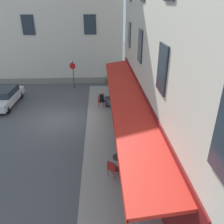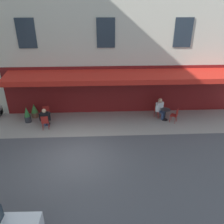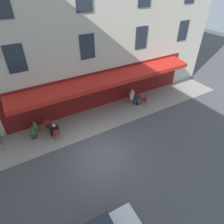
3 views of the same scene
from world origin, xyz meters
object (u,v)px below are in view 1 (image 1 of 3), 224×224
Objects in this scene: cafe_chair_red_back_row at (116,99)px; cafe_chair_red_kerbside at (100,100)px; cafe_table_near_entrance at (119,161)px; cafe_table_mid_terrace at (108,101)px; potted_plant_entrance_left at (112,94)px; potted_plant_mid_terrace at (107,81)px; potted_plant_by_steps at (117,84)px; seated_companion_in_black at (103,99)px; no_parking_sign at (73,70)px; parked_car_white at (4,97)px; potted_plant_entrance_right at (120,96)px; cafe_chair_red_corner_left at (112,168)px; seated_patron_in_white at (125,154)px.

cafe_chair_red_kerbside is at bearing 99.23° from cafe_chair_red_back_row.
cafe_table_mid_terrace is at bearing 1.72° from cafe_table_near_entrance.
potted_plant_mid_terrace is at bearing 3.23° from potted_plant_entrance_left.
cafe_chair_red_kerbside is (7.40, 0.85, 0.06)m from cafe_table_near_entrance.
potted_plant_by_steps is 1.45m from potted_plant_mid_terrace.
cafe_table_near_entrance is 0.58× the size of seated_companion_in_black.
no_parking_sign is (4.30, 3.00, 1.30)m from cafe_table_mid_terrace.
cafe_table_mid_terrace is 0.17× the size of parked_car_white.
cafe_table_near_entrance is 11.44m from potted_plant_by_steps.
potted_plant_by_steps is (3.81, -0.39, -0.01)m from cafe_chair_red_back_row.
cafe_table_mid_terrace is 4.07m from potted_plant_by_steps.
seated_companion_in_black is 1.42× the size of potted_plant_mid_terrace.
potted_plant_entrance_left is at bearing -30.28° from seated_companion_in_black.
cafe_chair_red_kerbside is at bearing 122.63° from potted_plant_entrance_right.
potted_plant_entrance_left reaches higher than cafe_chair_red_corner_left.
cafe_chair_red_back_row is at bearing -166.46° from potted_plant_entrance_left.
cafe_chair_red_kerbside reaches higher than cafe_table_near_entrance.
seated_patron_in_white is 12.10m from no_parking_sign.
cafe_chair_red_corner_left is at bearing 177.11° from potted_plant_entrance_left.
no_parking_sign is 2.49× the size of potted_plant_entrance_left.
potted_plant_entrance_right is 4.20m from potted_plant_mid_terrace.
cafe_chair_red_kerbside is 0.71× the size of seated_companion_in_black.
cafe_table_mid_terrace is 1.43m from potted_plant_entrance_right.
cafe_chair_red_corner_left is 1.05m from seated_patron_in_white.
no_parking_sign is at bearing 30.69° from seated_companion_in_black.
cafe_table_near_entrance is 0.29× the size of no_parking_sign.
cafe_table_near_entrance is 8.51m from potted_plant_entrance_right.
no_parking_sign is 2.81× the size of potted_plant_entrance_right.
cafe_table_mid_terrace is 1.30m from potted_plant_entrance_left.
cafe_chair_red_corner_left is at bearing 174.59° from potted_plant_by_steps.
cafe_table_near_entrance is at bearing -173.43° from cafe_chair_red_kerbside.
potted_plant_by_steps is at bearing -95.21° from no_parking_sign.
cafe_chair_red_corner_left and cafe_chair_red_back_row have the same top height.
seated_patron_in_white is at bearing 179.44° from cafe_chair_red_back_row.
potted_plant_entrance_right is at bearing -129.38° from no_parking_sign.
seated_patron_in_white reaches higher than potted_plant_entrance_left.
parked_car_white is at bearing 45.26° from cafe_table_near_entrance.
seated_companion_in_black reaches higher than cafe_table_near_entrance.
seated_companion_in_black reaches higher than cafe_chair_red_corner_left.
cafe_chair_red_corner_left and cafe_chair_red_kerbside have the same top height.
potted_plant_by_steps is at bearing -2.38° from seated_patron_in_white.
cafe_table_mid_terrace is at bearing 165.59° from potted_plant_by_steps.
potted_plant_entrance_right reaches higher than potted_plant_mid_terrace.
potted_plant_mid_terrace is at bearing 5.62° from cafe_chair_red_back_row.
potted_plant_entrance_left is at bearing -36.20° from cafe_chair_red_kerbside.
no_parking_sign is at bearing 28.43° from cafe_chair_red_kerbside.
potted_plant_by_steps is (4.02, -1.64, -0.01)m from cafe_chair_red_kerbside.
cafe_table_mid_terrace is 0.82× the size of cafe_chair_red_kerbside.
cafe_chair_red_kerbside is 4.34m from potted_plant_by_steps.
cafe_table_near_entrance is 0.81× the size of potted_plant_entrance_right.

